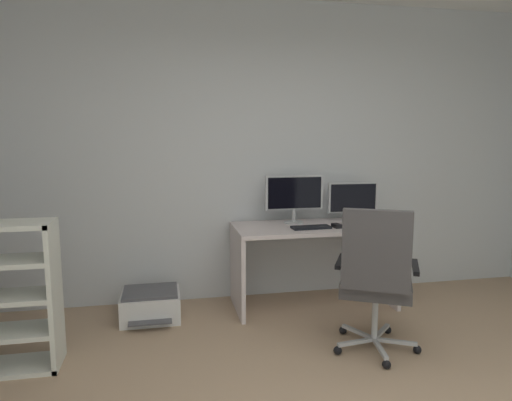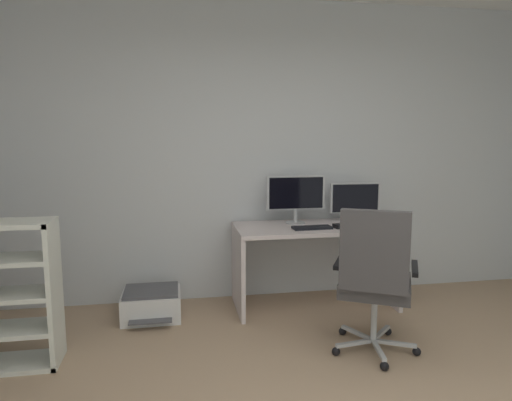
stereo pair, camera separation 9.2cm
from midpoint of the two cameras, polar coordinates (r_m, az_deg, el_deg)
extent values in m
cube|color=silver|center=(4.34, 2.14, 6.10)|extent=(5.52, 0.10, 2.78)
cube|color=silver|center=(4.11, 8.10, -3.40)|extent=(1.43, 0.66, 0.04)
cube|color=silver|center=(4.04, -1.59, -8.96)|extent=(0.04, 0.63, 0.71)
cube|color=silver|center=(4.46, 16.65, -7.67)|extent=(0.04, 0.63, 0.71)
cylinder|color=#B2B5B7|center=(4.19, 5.61, -2.79)|extent=(0.18, 0.18, 0.01)
cylinder|color=#B2B5B7|center=(4.18, 5.62, -1.84)|extent=(0.03, 0.03, 0.13)
cube|color=#B7BABC|center=(4.15, 5.66, 0.98)|extent=(0.54, 0.04, 0.31)
cube|color=black|center=(4.13, 5.73, 0.95)|extent=(0.50, 0.01, 0.28)
cylinder|color=#B2B5B7|center=(4.38, 12.84, -2.48)|extent=(0.18, 0.18, 0.01)
cylinder|color=#B2B5B7|center=(4.37, 12.86, -1.88)|extent=(0.03, 0.03, 0.08)
cube|color=#B7BABC|center=(4.35, 12.93, 0.32)|extent=(0.47, 0.06, 0.28)
cube|color=black|center=(4.33, 13.03, 0.29)|extent=(0.44, 0.03, 0.26)
cube|color=black|center=(3.96, 7.74, -3.41)|extent=(0.35, 0.14, 0.02)
cube|color=black|center=(4.02, 10.93, -3.21)|extent=(0.07, 0.11, 0.03)
cube|color=#B7BABC|center=(3.55, 17.82, -16.75)|extent=(0.28, 0.17, 0.02)
sphere|color=black|center=(3.57, 20.32, -17.42)|extent=(0.06, 0.06, 0.06)
cube|color=#B7BABC|center=(3.68, 16.17, -15.76)|extent=(0.24, 0.23, 0.02)
sphere|color=black|center=(3.83, 16.95, -15.50)|extent=(0.06, 0.06, 0.06)
cube|color=#B7BABC|center=(3.64, 13.39, -15.95)|extent=(0.16, 0.28, 0.02)
sphere|color=black|center=(3.74, 11.57, -15.84)|extent=(0.06, 0.06, 0.06)
cube|color=#B7BABC|center=(3.48, 13.13, -17.10)|extent=(0.30, 0.07, 0.02)
sphere|color=black|center=(3.43, 10.84, -18.18)|extent=(0.06, 0.06, 0.06)
cube|color=#B7BABC|center=(3.42, 15.98, -17.65)|extent=(0.09, 0.30, 0.02)
sphere|color=black|center=(3.31, 16.69, -19.37)|extent=(0.06, 0.06, 0.06)
cylinder|color=#B7BABC|center=(3.48, 15.41, -13.90)|extent=(0.04, 0.04, 0.36)
cube|color=#413E40|center=(3.40, 15.56, -10.26)|extent=(0.66, 0.67, 0.10)
cube|color=#413E40|center=(3.05, 15.53, -6.19)|extent=(0.42, 0.27, 0.54)
cube|color=black|center=(3.38, 11.22, -7.59)|extent=(0.20, 0.33, 0.03)
cube|color=black|center=(3.36, 20.12, -8.02)|extent=(0.20, 0.33, 0.03)
cube|color=silver|center=(3.37, -23.28, -10.60)|extent=(0.03, 0.31, 0.99)
cube|color=silver|center=(4.05, -12.36, -12.72)|extent=(0.49, 0.41, 0.22)
cube|color=#4C4C51|center=(4.01, -12.41, -11.05)|extent=(0.45, 0.38, 0.02)
cube|color=#4C4C51|center=(3.84, -12.48, -14.63)|extent=(0.34, 0.10, 0.01)
camera|label=1|loc=(0.05, -89.27, 0.10)|focal=31.75mm
camera|label=2|loc=(0.05, 90.73, -0.10)|focal=31.75mm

